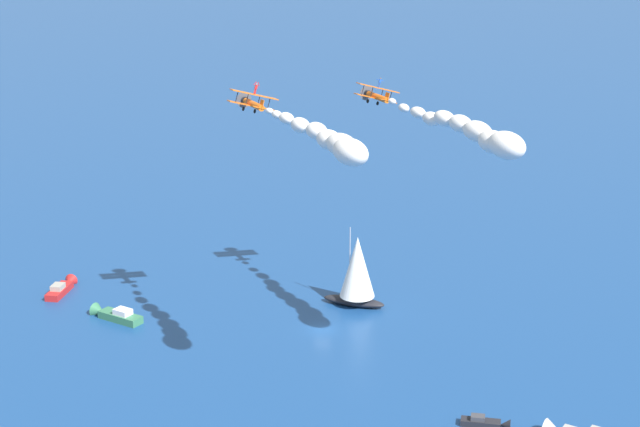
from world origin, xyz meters
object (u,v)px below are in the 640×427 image
sailboat_far_stbd (357,271)px  biplane_wingman (376,96)px  wingwalker_lead (256,88)px  wingwalker_wingman (380,82)px  biplane_lead (252,103)px  motorboat_inshore (488,423)px  motorboat_near_centre (114,315)px  motorboat_far_port (62,288)px

sailboat_far_stbd → biplane_wingman: 29.39m
wingwalker_lead → wingwalker_wingman: wingwalker_lead is taller
wingwalker_wingman → biplane_lead: bearing=-134.5°
wingwalker_lead → motorboat_inshore: bearing=-29.7°
biplane_wingman → wingwalker_lead: bearing=-134.1°
motorboat_near_centre → sailboat_far_stbd: sailboat_far_stbd is taller
motorboat_inshore → wingwalker_lead: wingwalker_lead is taller
motorboat_far_port → wingwalker_wingman: size_ratio=5.81×
biplane_wingman → biplane_lead: bearing=-134.3°
motorboat_far_port → sailboat_far_stbd: sailboat_far_stbd is taller
motorboat_far_port → biplane_lead: 53.91m
motorboat_near_centre → motorboat_inshore: motorboat_near_centre is taller
motorboat_near_centre → motorboat_inshore: size_ratio=1.53×
wingwalker_wingman → biplane_wingman: bearing=-142.0°
biplane_lead → biplane_wingman: (15.43, 15.81, -1.41)m
biplane_lead → wingwalker_wingman: bearing=45.5°
motorboat_inshore → biplane_lead: bearing=151.1°
biplane_lead → wingwalker_wingman: size_ratio=4.55×
sailboat_far_stbd → motorboat_inshore: 43.19m
motorboat_near_centre → motorboat_inshore: 64.25m
sailboat_far_stbd → wingwalker_wingman: wingwalker_wingman is taller
biplane_lead → wingwalker_lead: (0.47, 0.37, 2.11)m
sailboat_far_stbd → wingwalker_lead: bearing=-126.2°
motorboat_near_centre → biplane_wingman: 54.13m
motorboat_inshore → biplane_wingman: (-19.78, 35.22, 34.88)m
motorboat_inshore → biplane_lead: (-35.21, 19.41, 36.29)m
biplane_lead → wingwalker_lead: bearing=38.0°
motorboat_near_centre → motorboat_inshore: bearing=-21.6°
motorboat_far_port → biplane_wingman: 63.44m
motorboat_inshore → wingwalker_wingman: wingwalker_wingman is taller
sailboat_far_stbd → motorboat_inshore: size_ratio=2.14×
motorboat_far_port → biplane_lead: (37.64, -13.67, 36.10)m
sailboat_far_stbd → biplane_wingman: bearing=-21.9°
biplane_lead → motorboat_near_centre: bearing=170.2°
motorboat_inshore → biplane_wingman: bearing=119.3°
wingwalker_wingman → wingwalker_lead: bearing=-134.3°
wingwalker_lead → biplane_wingman: size_ratio=0.26×
motorboat_near_centre → wingwalker_wingman: wingwalker_wingman is taller
biplane_lead → biplane_wingman: bearing=45.7°
motorboat_near_centre → biplane_wingman: size_ratio=1.39×
wingwalker_wingman → motorboat_near_centre: bearing=-163.6°
wingwalker_lead → biplane_wingman: (14.96, 15.44, -3.52)m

